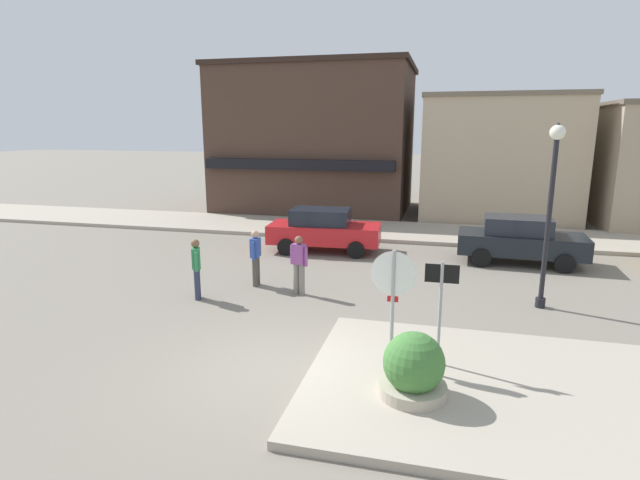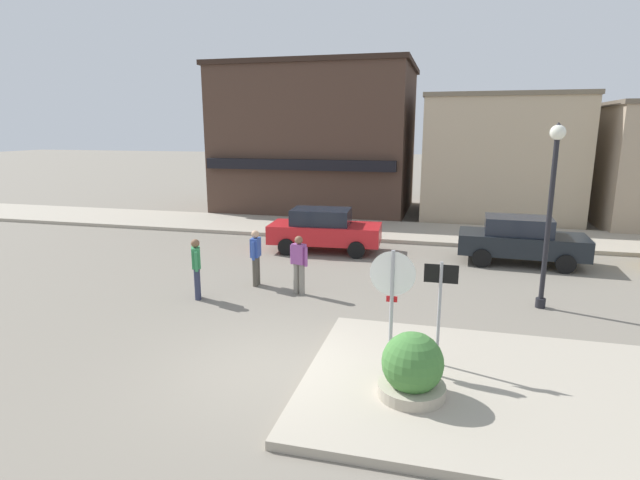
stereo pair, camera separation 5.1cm
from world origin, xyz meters
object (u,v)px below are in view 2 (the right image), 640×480
(parked_car_nearest, at_px, (324,229))
(pedestrian_kerb_side, at_px, (299,263))
(planter, at_px, (412,372))
(parked_car_second, at_px, (521,240))
(lamp_post, at_px, (552,190))
(stop_sign, at_px, (392,293))
(pedestrian_crossing_near, at_px, (256,256))
(one_way_sign, at_px, (440,303))
(pedestrian_crossing_far, at_px, (197,267))

(parked_car_nearest, height_order, pedestrian_kerb_side, pedestrian_kerb_side)
(planter, distance_m, parked_car_second, 10.09)
(lamp_post, bearing_deg, stop_sign, -127.51)
(stop_sign, bearing_deg, pedestrian_crossing_near, 135.75)
(one_way_sign, relative_size, pedestrian_kerb_side, 1.30)
(parked_car_second, height_order, pedestrian_crossing_near, pedestrian_crossing_near)
(stop_sign, height_order, pedestrian_crossing_near, stop_sign)
(planter, relative_size, pedestrian_crossing_near, 0.76)
(lamp_post, relative_size, pedestrian_crossing_far, 2.82)
(parked_car_nearest, height_order, pedestrian_crossing_near, pedestrian_crossing_near)
(stop_sign, distance_m, pedestrian_crossing_far, 6.07)
(lamp_post, bearing_deg, one_way_sign, -120.73)
(parked_car_second, relative_size, pedestrian_crossing_near, 2.53)
(stop_sign, distance_m, planter, 1.52)
(parked_car_nearest, height_order, pedestrian_crossing_far, pedestrian_crossing_far)
(pedestrian_crossing_far, xyz_separation_m, pedestrian_kerb_side, (2.48, 1.04, 0.00))
(stop_sign, distance_m, pedestrian_kerb_side, 4.80)
(one_way_sign, bearing_deg, pedestrian_kerb_side, 136.03)
(pedestrian_crossing_near, bearing_deg, stop_sign, -44.25)
(lamp_post, distance_m, parked_car_nearest, 8.27)
(pedestrian_crossing_near, bearing_deg, planter, -47.80)
(pedestrian_crossing_near, relative_size, pedestrian_kerb_side, 1.00)
(parked_car_second, relative_size, pedestrian_crossing_far, 2.53)
(planter, height_order, pedestrian_kerb_side, pedestrian_kerb_side)
(one_way_sign, bearing_deg, stop_sign, -168.62)
(stop_sign, distance_m, lamp_post, 5.58)
(one_way_sign, bearing_deg, parked_car_second, 73.80)
(one_way_sign, distance_m, pedestrian_crossing_far, 6.74)
(planter, distance_m, lamp_post, 6.50)
(parked_car_nearest, distance_m, pedestrian_crossing_near, 4.54)
(pedestrian_crossing_near, distance_m, pedestrian_kerb_side, 1.46)
(planter, height_order, lamp_post, lamp_post)
(planter, distance_m, pedestrian_crossing_far, 6.99)
(one_way_sign, bearing_deg, pedestrian_crossing_near, 141.99)
(lamp_post, xyz_separation_m, parked_car_nearest, (-6.69, 4.37, -2.15))
(stop_sign, height_order, pedestrian_crossing_far, stop_sign)
(lamp_post, relative_size, parked_car_nearest, 1.11)
(stop_sign, relative_size, pedestrian_kerb_side, 1.43)
(stop_sign, height_order, parked_car_nearest, stop_sign)
(lamp_post, distance_m, pedestrian_kerb_side, 6.54)
(parked_car_nearest, distance_m, pedestrian_kerb_side, 4.89)
(stop_sign, relative_size, parked_car_nearest, 0.56)
(parked_car_nearest, bearing_deg, pedestrian_kerb_side, -83.98)
(stop_sign, height_order, planter, stop_sign)
(parked_car_nearest, xyz_separation_m, pedestrian_crossing_near, (-0.89, -4.46, 0.06))
(one_way_sign, height_order, parked_car_second, one_way_sign)
(one_way_sign, relative_size, lamp_post, 0.46)
(pedestrian_kerb_side, bearing_deg, parked_car_nearest, 96.02)
(one_way_sign, xyz_separation_m, pedestrian_crossing_near, (-5.14, 4.02, -0.46))
(planter, bearing_deg, parked_car_second, 73.78)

